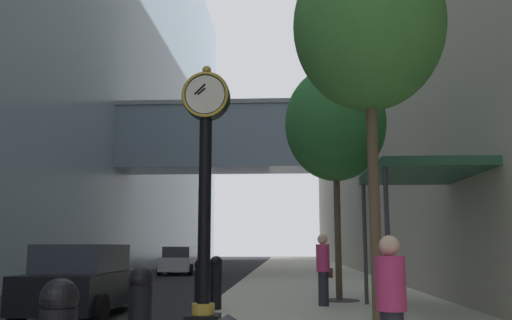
{
  "coord_description": "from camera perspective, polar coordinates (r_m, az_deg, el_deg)",
  "views": [
    {
      "loc": [
        1.98,
        -1.41,
        1.62
      ],
      "look_at": [
        0.95,
        17.24,
        4.59
      ],
      "focal_mm": 37.99,
      "sensor_mm": 36.0,
      "label": 1
    }
  ],
  "objects": [
    {
      "name": "ground_plane",
      "position": [
        28.53,
        -0.85,
        -12.3
      ],
      "size": [
        110.0,
        110.0,
        0.0
      ],
      "primitive_type": "plane",
      "color": "black",
      "rests_on": "ground"
    },
    {
      "name": "sidewalk_right",
      "position": [
        31.47,
        5.45,
        -11.83
      ],
      "size": [
        6.36,
        80.0,
        0.14
      ],
      "primitive_type": "cube",
      "color": "beige",
      "rests_on": "ground"
    },
    {
      "name": "building_block_left",
      "position": [
        36.98,
        -19.73,
        13.3
      ],
      "size": [
        23.17,
        80.0,
        30.82
      ],
      "color": "#849EB2",
      "rests_on": "ground"
    },
    {
      "name": "street_clock",
      "position": [
        9.42,
        -5.4,
        -2.35
      ],
      "size": [
        0.84,
        0.55,
        4.68
      ],
      "color": "black",
      "rests_on": "sidewalk_right"
    },
    {
      "name": "bollard_second",
      "position": [
        6.56,
        -12.16,
        -16.1
      ],
      "size": [
        0.28,
        0.28,
        1.24
      ],
      "color": "black",
      "rests_on": "sidewalk_right"
    },
    {
      "name": "bollard_fourth",
      "position": [
        10.99,
        -5.78,
        -13.32
      ],
      "size": [
        0.28,
        0.28,
        1.24
      ],
      "color": "black",
      "rests_on": "sidewalk_right"
    },
    {
      "name": "bollard_fifth",
      "position": [
        13.23,
        -4.23,
        -12.61
      ],
      "size": [
        0.28,
        0.28,
        1.24
      ],
      "color": "black",
      "rests_on": "sidewalk_right"
    },
    {
      "name": "street_tree_near",
      "position": [
        9.77,
        11.74,
        13.53
      ],
      "size": [
        2.58,
        2.58,
        6.71
      ],
      "color": "#333335",
      "rests_on": "sidewalk_right"
    },
    {
      "name": "street_tree_mid_near",
      "position": [
        15.8,
        8.34,
        3.74
      ],
      "size": [
        2.89,
        2.89,
        6.63
      ],
      "color": "#333335",
      "rests_on": "sidewalk_right"
    },
    {
      "name": "pedestrian_walking",
      "position": [
        14.02,
        7.1,
        -11.16
      ],
      "size": [
        0.49,
        0.52,
        1.78
      ],
      "color": "#23232D",
      "rests_on": "sidewalk_right"
    },
    {
      "name": "pedestrian_by_clock",
      "position": [
        6.5,
        14.08,
        -14.4
      ],
      "size": [
        0.46,
        0.46,
        1.6
      ],
      "color": "#23232D",
      "rests_on": "sidewalk_right"
    },
    {
      "name": "storefront_awning",
      "position": [
        13.32,
        16.77,
        -1.49
      ],
      "size": [
        2.4,
        3.6,
        3.3
      ],
      "color": "#235138",
      "rests_on": "sidewalk_right"
    },
    {
      "name": "car_silver_near",
      "position": [
        32.21,
        -8.06,
        -10.47
      ],
      "size": [
        2.02,
        4.11,
        1.58
      ],
      "color": "#B7BABF",
      "rests_on": "ground"
    },
    {
      "name": "car_black_mid",
      "position": [
        13.68,
        -17.63,
        -12.05
      ],
      "size": [
        2.01,
        4.41,
        1.66
      ],
      "color": "black",
      "rests_on": "ground"
    }
  ]
}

